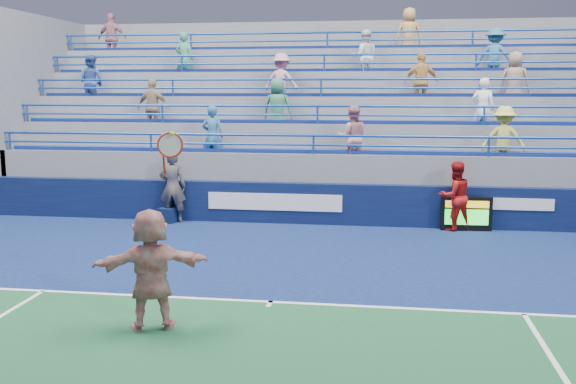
% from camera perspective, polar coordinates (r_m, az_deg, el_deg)
% --- Properties ---
extents(ground, '(120.00, 120.00, 0.00)m').
position_cam_1_polar(ground, '(10.96, -1.56, -9.85)').
color(ground, '#333538').
extents(sponsor_wall, '(18.00, 0.32, 1.10)m').
position_cam_1_polar(sponsor_wall, '(17.07, 2.19, -1.05)').
color(sponsor_wall, '#0A113B').
rests_on(sponsor_wall, ground).
extents(bleacher_stand, '(18.00, 5.60, 6.13)m').
position_cam_1_polar(bleacher_stand, '(20.65, 3.33, 3.51)').
color(bleacher_stand, slate).
rests_on(bleacher_stand, ground).
extents(serve_speed_board, '(1.27, 0.18, 0.88)m').
position_cam_1_polar(serve_speed_board, '(16.85, 15.56, -1.89)').
color(serve_speed_board, black).
rests_on(serve_speed_board, ground).
extents(judge_chair, '(0.50, 0.51, 0.73)m').
position_cam_1_polar(judge_chair, '(17.59, -10.60, -1.94)').
color(judge_chair, '#0B1938').
rests_on(judge_chair, ground).
extents(tennis_player, '(1.80, 1.12, 2.97)m').
position_cam_1_polar(tennis_player, '(9.77, -12.07, -6.71)').
color(tennis_player, silver).
rests_on(tennis_player, ground).
extents(line_judge, '(0.76, 0.55, 1.96)m').
position_cam_1_polar(line_judge, '(17.49, -10.22, 0.48)').
color(line_judge, '#121B33').
rests_on(line_judge, ground).
extents(ball_girl, '(1.06, 0.97, 1.77)m').
position_cam_1_polar(ball_girl, '(16.76, 14.61, -0.37)').
color(ball_girl, '#A41212').
rests_on(ball_girl, ground).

